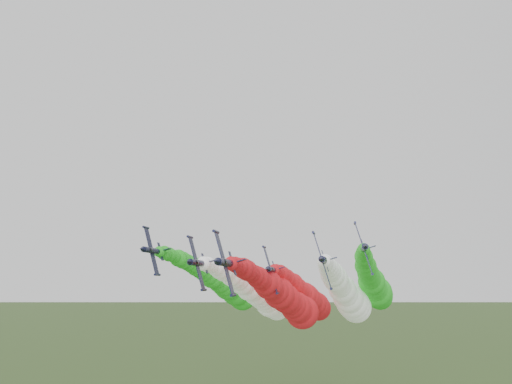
% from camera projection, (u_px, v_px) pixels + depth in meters
% --- Properties ---
extents(jet_lead, '(10.61, 62.69, 17.74)m').
position_uv_depth(jet_lead, '(286.00, 299.00, 103.52)').
color(jet_lead, black).
rests_on(jet_lead, ground).
extents(jet_inner_left, '(10.06, 62.14, 17.19)m').
position_uv_depth(jet_inner_left, '(259.00, 294.00, 116.29)').
color(jet_inner_left, black).
rests_on(jet_inner_left, ground).
extents(jet_inner_right, '(10.67, 62.69, 17.74)m').
position_uv_depth(jet_inner_right, '(347.00, 295.00, 113.29)').
color(jet_inner_right, black).
rests_on(jet_inner_right, ground).
extents(jet_outer_left, '(10.57, 62.65, 17.69)m').
position_uv_depth(jet_outer_left, '(224.00, 284.00, 126.26)').
color(jet_outer_left, black).
rests_on(jet_outer_left, ground).
extents(jet_outer_right, '(10.04, 62.12, 17.17)m').
position_uv_depth(jet_outer_right, '(374.00, 284.00, 119.48)').
color(jet_outer_right, black).
rests_on(jet_outer_right, ground).
extents(jet_trail, '(10.27, 62.36, 17.40)m').
position_uv_depth(jet_trail, '(307.00, 297.00, 128.82)').
color(jet_trail, black).
rests_on(jet_trail, ground).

